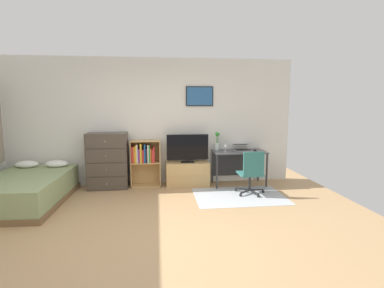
# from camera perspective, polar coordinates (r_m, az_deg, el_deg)

# --- Properties ---
(ground_plane) EXTENTS (7.20, 7.20, 0.00)m
(ground_plane) POSITION_cam_1_polar(r_m,az_deg,el_deg) (4.38, -7.84, -15.94)
(ground_plane) COLOR tan
(wall_back_with_posters) EXTENTS (6.12, 0.09, 2.70)m
(wall_back_with_posters) POSITION_cam_1_polar(r_m,az_deg,el_deg) (6.45, -7.64, 4.25)
(wall_back_with_posters) COLOR silver
(wall_back_with_posters) RESTS_ON ground_plane
(area_rug) EXTENTS (1.70, 1.20, 0.01)m
(area_rug) POSITION_cam_1_polar(r_m,az_deg,el_deg) (5.80, 9.10, -9.84)
(area_rug) COLOR #B2B7BC
(area_rug) RESTS_ON ground_plane
(bed) EXTENTS (1.36, 2.07, 0.62)m
(bed) POSITION_cam_1_polar(r_m,az_deg,el_deg) (6.03, -29.35, -7.63)
(bed) COLOR brown
(bed) RESTS_ON ground_plane
(dresser) EXTENTS (0.81, 0.46, 1.15)m
(dresser) POSITION_cam_1_polar(r_m,az_deg,el_deg) (6.36, -15.91, -3.12)
(dresser) COLOR #4C4238
(dresser) RESTS_ON ground_plane
(bookshelf) EXTENTS (0.62, 0.30, 0.98)m
(bookshelf) POSITION_cam_1_polar(r_m,az_deg,el_deg) (6.33, -9.17, -2.81)
(bookshelf) COLOR tan
(bookshelf) RESTS_ON ground_plane
(tv_stand) EXTENTS (0.91, 0.41, 0.51)m
(tv_stand) POSITION_cam_1_polar(r_m,az_deg,el_deg) (6.39, -0.86, -5.72)
(tv_stand) COLOR tan
(tv_stand) RESTS_ON ground_plane
(television) EXTENTS (0.88, 0.16, 0.60)m
(television) POSITION_cam_1_polar(r_m,az_deg,el_deg) (6.26, -0.85, -0.85)
(television) COLOR black
(television) RESTS_ON tv_stand
(desk) EXTENTS (1.12, 0.57, 0.74)m
(desk) POSITION_cam_1_polar(r_m,az_deg,el_deg) (6.51, 8.84, -2.42)
(desk) COLOR #4C4C4F
(desk) RESTS_ON ground_plane
(office_chair) EXTENTS (0.56, 0.58, 0.86)m
(office_chair) POSITION_cam_1_polar(r_m,az_deg,el_deg) (5.80, 11.37, -5.23)
(office_chair) COLOR #232326
(office_chair) RESTS_ON ground_plane
(laptop) EXTENTS (0.37, 0.39, 0.15)m
(laptop) POSITION_cam_1_polar(r_m,az_deg,el_deg) (6.53, 9.59, -0.64)
(laptop) COLOR #B7B7BC
(laptop) RESTS_ON desk
(computer_mouse) EXTENTS (0.06, 0.10, 0.03)m
(computer_mouse) POSITION_cam_1_polar(r_m,az_deg,el_deg) (6.49, 12.04, -1.15)
(computer_mouse) COLOR #262628
(computer_mouse) RESTS_ON desk
(bamboo_vase) EXTENTS (0.10, 0.10, 0.39)m
(bamboo_vase) POSITION_cam_1_polar(r_m,az_deg,el_deg) (6.45, 4.85, 0.58)
(bamboo_vase) COLOR silver
(bamboo_vase) RESTS_ON desk
(wine_glass) EXTENTS (0.07, 0.07, 0.18)m
(wine_glass) POSITION_cam_1_polar(r_m,az_deg,el_deg) (6.22, 6.44, -0.31)
(wine_glass) COLOR silver
(wine_glass) RESTS_ON desk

